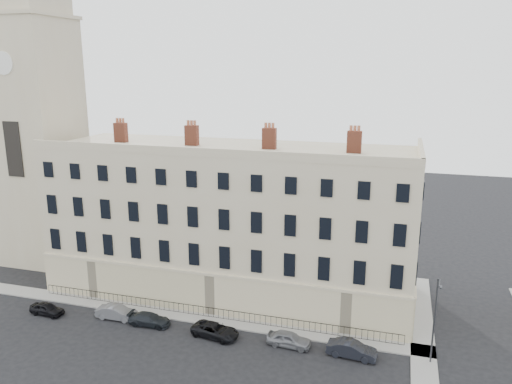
{
  "coord_description": "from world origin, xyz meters",
  "views": [
    {
      "loc": [
        10.12,
        -33.74,
        22.64
      ],
      "look_at": [
        -2.73,
        10.0,
        11.17
      ],
      "focal_mm": 35.0,
      "sensor_mm": 36.0,
      "label": 1
    }
  ],
  "objects_px": {
    "car_a": "(47,309)",
    "streetlamp": "(435,318)",
    "car_c": "(149,319)",
    "car_d": "(215,330)",
    "car_b": "(117,312)",
    "car_e": "(289,339)",
    "car_f": "(352,349)"
  },
  "relations": [
    {
      "from": "car_a",
      "to": "car_c",
      "type": "relative_size",
      "value": 0.87
    },
    {
      "from": "car_a",
      "to": "car_f",
      "type": "xyz_separation_m",
      "value": [
        28.22,
        0.91,
        0.09
      ]
    },
    {
      "from": "car_e",
      "to": "car_c",
      "type": "bearing_deg",
      "value": 93.99
    },
    {
      "from": "car_c",
      "to": "car_f",
      "type": "height_order",
      "value": "car_f"
    },
    {
      "from": "car_f",
      "to": "streetlamp",
      "type": "relative_size",
      "value": 0.55
    },
    {
      "from": "car_c",
      "to": "car_f",
      "type": "distance_m",
      "value": 18.03
    },
    {
      "from": "car_a",
      "to": "car_c",
      "type": "bearing_deg",
      "value": -81.43
    },
    {
      "from": "car_b",
      "to": "car_e",
      "type": "distance_m",
      "value": 16.3
    },
    {
      "from": "car_f",
      "to": "car_e",
      "type": "bearing_deg",
      "value": 93.16
    },
    {
      "from": "car_c",
      "to": "car_d",
      "type": "height_order",
      "value": "car_d"
    },
    {
      "from": "car_f",
      "to": "car_b",
      "type": "bearing_deg",
      "value": 94.15
    },
    {
      "from": "car_a",
      "to": "car_d",
      "type": "distance_m",
      "value": 16.62
    },
    {
      "from": "car_a",
      "to": "car_d",
      "type": "relative_size",
      "value": 0.8
    },
    {
      "from": "car_c",
      "to": "car_d",
      "type": "relative_size",
      "value": 0.92
    },
    {
      "from": "car_e",
      "to": "car_f",
      "type": "distance_m",
      "value": 5.19
    },
    {
      "from": "streetlamp",
      "to": "car_e",
      "type": "bearing_deg",
      "value": -171.05
    },
    {
      "from": "car_b",
      "to": "car_d",
      "type": "relative_size",
      "value": 0.92
    },
    {
      "from": "car_a",
      "to": "streetlamp",
      "type": "height_order",
      "value": "streetlamp"
    },
    {
      "from": "car_b",
      "to": "streetlamp",
      "type": "bearing_deg",
      "value": -89.94
    },
    {
      "from": "car_c",
      "to": "streetlamp",
      "type": "distance_m",
      "value": 24.33
    },
    {
      "from": "car_a",
      "to": "streetlamp",
      "type": "distance_m",
      "value": 34.48
    },
    {
      "from": "car_c",
      "to": "car_e",
      "type": "distance_m",
      "value": 12.84
    },
    {
      "from": "car_a",
      "to": "car_d",
      "type": "xyz_separation_m",
      "value": [
        16.61,
        0.72,
        0.01
      ]
    },
    {
      "from": "car_a",
      "to": "streetlamp",
      "type": "xyz_separation_m",
      "value": [
        34.27,
        1.69,
        3.41
      ]
    },
    {
      "from": "car_b",
      "to": "car_d",
      "type": "height_order",
      "value": "car_b"
    },
    {
      "from": "car_a",
      "to": "car_b",
      "type": "relative_size",
      "value": 0.87
    },
    {
      "from": "car_d",
      "to": "streetlamp",
      "type": "bearing_deg",
      "value": -77.46
    },
    {
      "from": "car_a",
      "to": "streetlamp",
      "type": "relative_size",
      "value": 0.47
    },
    {
      "from": "car_c",
      "to": "car_f",
      "type": "relative_size",
      "value": 0.97
    },
    {
      "from": "car_a",
      "to": "car_b",
      "type": "bearing_deg",
      "value": -77.03
    },
    {
      "from": "car_b",
      "to": "streetlamp",
      "type": "xyz_separation_m",
      "value": [
        27.54,
        0.57,
        3.34
      ]
    },
    {
      "from": "car_d",
      "to": "car_a",
      "type": "bearing_deg",
      "value": 101.88
    }
  ]
}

